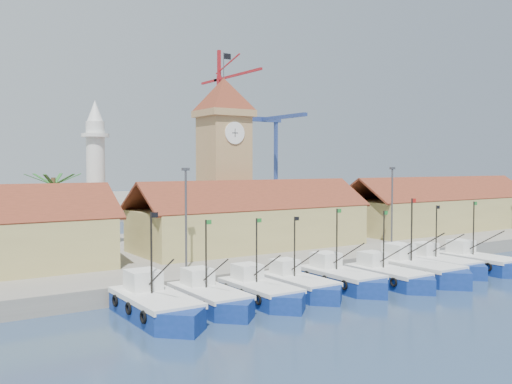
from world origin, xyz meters
TOP-DOWN VIEW (x-y plane):
  - ground at (0.00, 0.00)m, footprint 400.00×400.00m
  - quay at (0.00, 24.00)m, footprint 140.00×32.00m
  - terminal at (0.00, 110.00)m, footprint 240.00×80.00m
  - boat_0 at (-18.71, 2.96)m, footprint 3.80×10.41m
  - boat_1 at (-14.19, 3.32)m, footprint 3.39×9.29m
  - boat_2 at (-9.86, 2.96)m, footprint 3.35×9.18m
  - boat_3 at (-5.76, 3.41)m, footprint 3.30×9.03m
  - boat_4 at (-1.16, 3.29)m, footprint 3.54×9.69m
  - boat_5 at (3.20, 1.92)m, footprint 3.39×9.30m
  - boat_6 at (7.24, 2.14)m, footprint 3.89×10.65m
  - boat_7 at (12.07, 3.31)m, footprint 3.42×9.37m
  - boat_8 at (16.10, 1.85)m, footprint 3.59×9.83m
  - hall_center at (0.00, 20.00)m, footprint 27.04×10.13m
  - hall_right at (32.00, 20.00)m, footprint 31.20×10.13m
  - clock_tower at (0.00, 26.00)m, footprint 5.80×5.80m
  - minaret at (-15.00, 28.00)m, footprint 3.00×3.00m
  - palm_tree at (-20.00, 26.00)m, footprint 5.60×5.03m
  - lamp_posts at (0.50, 12.00)m, footprint 80.70×0.25m
  - crane_red_right at (44.17, 103.77)m, footprint 1.00×31.13m
  - gantry at (62.00, 106.65)m, footprint 13.00×22.00m

SIDE VIEW (x-z plane):
  - ground at x=0.00m, z-range 0.00..0.00m
  - boat_3 at x=-5.76m, z-range -2.71..4.12m
  - boat_2 at x=-9.86m, z-range -2.76..4.19m
  - boat_1 at x=-14.19m, z-range -2.79..4.24m
  - boat_5 at x=3.20m, z-range -2.79..4.24m
  - boat_7 at x=12.07m, z-range -2.81..4.28m
  - quay at x=0.00m, z-range 0.00..1.50m
  - boat_4 at x=-1.16m, z-range -2.91..4.42m
  - boat_8 at x=16.10m, z-range -2.95..4.49m
  - boat_0 at x=-18.71m, z-range -3.12..4.75m
  - boat_6 at x=7.24m, z-range -3.20..4.86m
  - terminal at x=0.00m, z-range 0.00..2.00m
  - hall_center at x=0.00m, z-range 0.18..7.79m
  - hall_right at x=32.00m, z-range 0.18..7.79m
  - palm_tree at x=-20.00m, z-range 2.05..10.44m
  - lamp_posts at x=0.50m, z-range 1.96..10.99m
  - minaret at x=-15.00m, z-range 1.58..17.88m
  - clock_tower at x=0.00m, z-range 0.61..23.31m
  - gantry at x=62.00m, z-range 8.44..31.64m
  - crane_red_right at x=44.17m, z-range 4.11..44.56m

